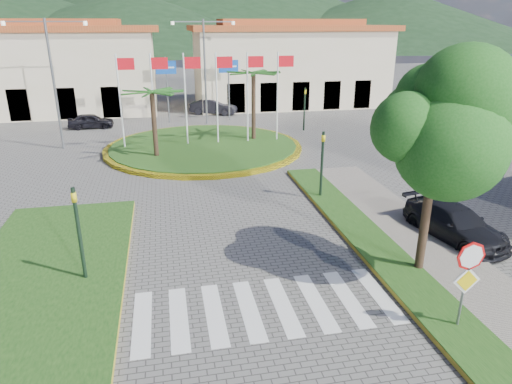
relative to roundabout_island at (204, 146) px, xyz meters
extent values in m
cube|color=gray|center=(6.00, -20.00, -0.10)|extent=(4.00, 28.00, 0.15)
cube|color=#184213|center=(4.80, -20.00, -0.08)|extent=(1.60, 28.00, 0.18)
cube|color=#184213|center=(-6.50, -16.00, -0.08)|extent=(5.00, 14.00, 0.18)
cube|color=silver|center=(0.00, -18.00, -0.17)|extent=(8.00, 3.00, 0.01)
cylinder|color=yellow|center=(0.00, 0.00, -0.05)|extent=(12.70, 12.70, 0.24)
cylinder|color=#184213|center=(0.00, 0.00, -0.02)|extent=(12.00, 12.00, 0.30)
cylinder|color=black|center=(-3.00, -2.00, 1.85)|extent=(0.28, 0.28, 4.05)
cylinder|color=black|center=(3.50, 1.00, 2.17)|extent=(0.28, 0.28, 4.68)
cylinder|color=silver|center=(-5.00, 0.50, 2.83)|extent=(0.10, 0.10, 6.00)
cube|color=red|center=(-4.45, 0.50, 5.23)|extent=(1.00, 0.03, 0.70)
cylinder|color=silver|center=(-3.00, 0.50, 2.83)|extent=(0.10, 0.10, 6.00)
cube|color=red|center=(-2.45, 0.50, 5.23)|extent=(1.00, 0.03, 0.70)
cylinder|color=silver|center=(-1.00, 0.50, 2.83)|extent=(0.10, 0.10, 6.00)
cube|color=red|center=(-0.45, 0.50, 5.23)|extent=(1.00, 0.03, 0.70)
cylinder|color=silver|center=(1.00, 0.50, 2.83)|extent=(0.10, 0.10, 6.00)
cube|color=red|center=(1.55, 0.50, 5.23)|extent=(1.00, 0.03, 0.70)
cylinder|color=silver|center=(3.00, 0.50, 2.83)|extent=(0.10, 0.10, 6.00)
cube|color=red|center=(3.55, 0.50, 5.23)|extent=(1.00, 0.03, 0.70)
cylinder|color=silver|center=(5.00, 0.50, 2.83)|extent=(0.10, 0.10, 6.00)
cube|color=red|center=(5.55, 0.50, 5.23)|extent=(1.00, 0.03, 0.70)
cylinder|color=slate|center=(4.90, -20.00, 1.08)|extent=(0.07, 0.07, 2.50)
cylinder|color=red|center=(4.90, -20.05, 2.08)|extent=(0.80, 0.03, 0.80)
cube|color=yellow|center=(4.90, -20.06, 1.38)|extent=(0.78, 0.03, 0.78)
cylinder|color=black|center=(5.50, -17.00, 2.03)|extent=(0.28, 0.28, 4.40)
ellipsoid|color=#184F15|center=(5.50, -17.00, 5.03)|extent=(3.60, 3.60, 3.20)
cylinder|color=black|center=(-5.20, -15.50, 1.43)|extent=(0.12, 0.12, 3.20)
imported|color=yellow|center=(-5.20, -15.50, 2.43)|extent=(0.15, 0.18, 0.90)
cylinder|color=black|center=(4.50, -10.00, 1.43)|extent=(0.12, 0.12, 3.20)
imported|color=yellow|center=(4.50, -10.00, 2.43)|extent=(0.15, 0.18, 0.90)
cylinder|color=black|center=(8.00, 4.00, 1.43)|extent=(0.12, 0.12, 3.20)
imported|color=yellow|center=(8.00, 4.00, 2.43)|extent=(0.18, 0.15, 0.90)
cylinder|color=slate|center=(-2.00, 9.00, 2.43)|extent=(0.12, 0.12, 5.20)
cube|color=#114AB9|center=(-2.00, 8.94, 4.23)|extent=(1.60, 0.05, 1.00)
cylinder|color=slate|center=(3.00, 9.00, 2.43)|extent=(0.12, 0.12, 5.20)
cube|color=#114AB9|center=(3.00, 8.94, 4.23)|extent=(1.60, 0.05, 1.00)
cylinder|color=slate|center=(1.00, 8.00, 3.83)|extent=(0.16, 0.16, 8.00)
cube|color=slate|center=(-0.20, 8.00, 7.63)|extent=(2.40, 0.08, 0.08)
cube|color=slate|center=(2.20, 8.00, 7.63)|extent=(2.40, 0.08, 0.08)
cylinder|color=slate|center=(-9.00, 2.00, 3.83)|extent=(0.16, 0.16, 8.00)
cube|color=slate|center=(-10.20, 2.00, 7.63)|extent=(2.40, 0.08, 0.08)
cube|color=slate|center=(-7.80, 2.00, 7.63)|extent=(2.40, 0.08, 0.08)
cube|color=beige|center=(-14.00, 16.00, 3.33)|extent=(22.00, 9.00, 7.00)
cube|color=#A64720|center=(-14.00, 16.00, 7.08)|extent=(23.32, 9.54, 0.50)
cube|color=#A64720|center=(-14.00, 16.00, 7.58)|extent=(16.50, 4.95, 0.60)
cube|color=beige|center=(10.00, 16.00, 3.33)|extent=(18.00, 9.00, 7.00)
cube|color=#A64720|center=(10.00, 16.00, 7.08)|extent=(19.08, 9.54, 0.50)
cube|color=#A64720|center=(10.00, 16.00, 7.58)|extent=(13.50, 4.95, 0.60)
cone|color=black|center=(70.00, 113.00, 8.83)|extent=(120.00, 120.00, 18.00)
cone|color=black|center=(-10.00, 108.00, 7.83)|extent=(110.00, 110.00, 16.00)
imported|color=white|center=(-5.54, 14.28, 0.44)|extent=(4.70, 2.81, 1.22)
imported|color=black|center=(-8.00, 8.00, 0.40)|extent=(3.43, 1.46, 1.15)
imported|color=black|center=(2.00, 11.86, 0.51)|extent=(4.38, 2.97, 1.37)
imported|color=black|center=(8.09, -15.00, 0.46)|extent=(2.64, 4.66, 1.27)
camera|label=1|loc=(-2.42, -28.92, 7.58)|focal=32.00mm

